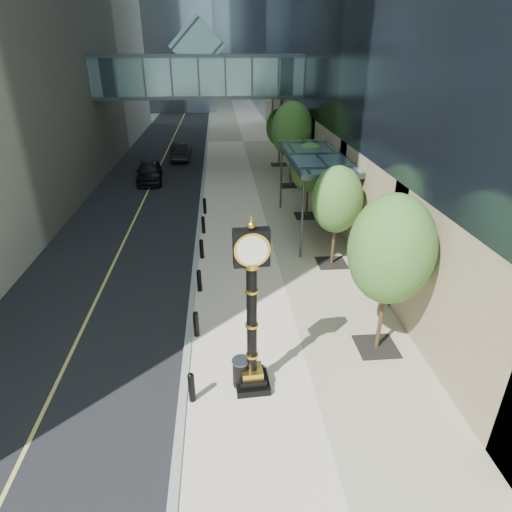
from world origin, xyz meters
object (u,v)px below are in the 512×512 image
(street_clock, at_px, (252,322))
(trash_bin, at_px, (241,373))
(pedestrian, at_px, (361,261))
(car_near, at_px, (149,172))
(car_far, at_px, (181,151))

(street_clock, bearing_deg, trash_bin, 162.70)
(pedestrian, xyz_separation_m, car_near, (-11.67, 16.64, -0.08))
(car_near, relative_size, car_far, 0.99)
(trash_bin, distance_m, car_near, 23.88)
(trash_bin, relative_size, car_near, 0.19)
(street_clock, relative_size, car_far, 1.17)
(street_clock, distance_m, car_far, 30.88)
(car_near, bearing_deg, street_clock, -80.68)
(trash_bin, height_order, car_near, car_near)
(street_clock, height_order, car_near, street_clock)
(pedestrian, relative_size, car_far, 0.36)
(street_clock, bearing_deg, car_near, 102.03)
(street_clock, height_order, pedestrian, street_clock)
(car_far, bearing_deg, street_clock, 99.13)
(street_clock, xyz_separation_m, car_near, (-6.28, 23.20, -1.62))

